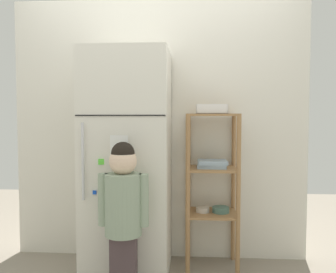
{
  "coord_description": "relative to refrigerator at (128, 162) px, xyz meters",
  "views": [
    {
      "loc": [
        0.3,
        -2.73,
        1.24
      ],
      "look_at": [
        0.1,
        0.02,
        1.09
      ],
      "focal_mm": 37.31,
      "sensor_mm": 36.0,
      "label": 1
    }
  ],
  "objects": [
    {
      "name": "kitchen_wall_back",
      "position": [
        0.22,
        0.32,
        0.25
      ],
      "size": [
        2.57,
        0.03,
        2.27
      ],
      "primitive_type": "cube",
      "color": "silver",
      "rests_on": "ground"
    },
    {
      "name": "fruit_bin",
      "position": [
        0.68,
        0.09,
        0.42
      ],
      "size": [
        0.25,
        0.17,
        0.08
      ],
      "color": "white",
      "rests_on": "pantry_shelf_unit"
    },
    {
      "name": "refrigerator",
      "position": [
        0.0,
        0.0,
        0.0
      ],
      "size": [
        0.67,
        0.61,
        1.77
      ],
      "color": "silver",
      "rests_on": "ground"
    },
    {
      "name": "ground_plane",
      "position": [
        0.22,
        -0.02,
        -0.88
      ],
      "size": [
        6.0,
        6.0,
        0.0
      ],
      "primitive_type": "plane",
      "color": "gray"
    },
    {
      "name": "pantry_shelf_unit",
      "position": [
        0.68,
        0.11,
        -0.14
      ],
      "size": [
        0.42,
        0.36,
        1.27
      ],
      "color": "#9E7247",
      "rests_on": "ground"
    },
    {
      "name": "child_standing",
      "position": [
        0.05,
        -0.43,
        -0.23
      ],
      "size": [
        0.35,
        0.26,
        1.08
      ],
      "color": "#4B3B3E",
      "rests_on": "ground"
    }
  ]
}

